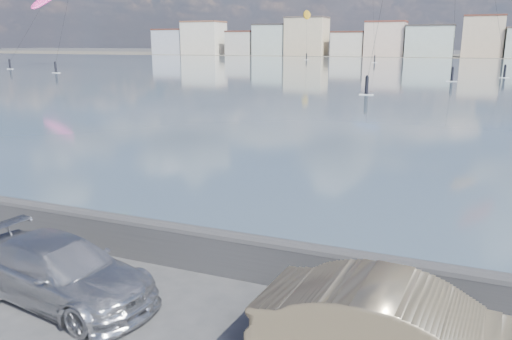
{
  "coord_description": "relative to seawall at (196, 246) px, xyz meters",
  "views": [
    {
      "loc": [
        5.39,
        -6.83,
        5.21
      ],
      "look_at": [
        1.0,
        4.0,
        2.2
      ],
      "focal_mm": 35.0,
      "sensor_mm": 36.0,
      "label": 1
    }
  ],
  "objects": [
    {
      "name": "car_silver",
      "position": [
        -1.86,
        -2.32,
        0.07
      ],
      "size": [
        4.68,
        2.48,
        1.29
      ],
      "primitive_type": "imported",
      "rotation": [
        0.0,
        0.0,
        1.41
      ],
      "color": "#B9BAC0",
      "rests_on": "ground"
    },
    {
      "name": "far_shore_strip",
      "position": [
        0.0,
        197.3,
        -0.57
      ],
      "size": [
        500.0,
        60.0,
        0.0
      ],
      "primitive_type": "cube",
      "color": "#4C473D",
      "rests_on": "ground"
    },
    {
      "name": "ground",
      "position": [
        0.0,
        -2.7,
        -0.58
      ],
      "size": [
        700.0,
        700.0,
        0.0
      ],
      "primitive_type": "plane",
      "color": "#333335",
      "rests_on": "ground"
    },
    {
      "name": "kitesurfer_6",
      "position": [
        -40.56,
        145.78,
        12.52
      ],
      "size": [
        5.92,
        13.42,
        15.34
      ],
      "color": "#BF8C19",
      "rests_on": "ground"
    },
    {
      "name": "seawall",
      "position": [
        0.0,
        0.0,
        0.0
      ],
      "size": [
        400.0,
        0.36,
        1.08
      ],
      "color": "#28282B",
      "rests_on": "ground"
    },
    {
      "name": "car_champagne",
      "position": [
        5.02,
        -2.37,
        0.22
      ],
      "size": [
        4.98,
        2.08,
        1.6
      ],
      "primitive_type": "imported",
      "rotation": [
        0.0,
        0.0,
        1.49
      ],
      "color": "tan",
      "rests_on": "ground"
    },
    {
      "name": "bay_water",
      "position": [
        0.0,
        88.8,
        -0.58
      ],
      "size": [
        500.0,
        177.0,
        0.0
      ],
      "primitive_type": "cube",
      "color": "#3D5767",
      "rests_on": "ground"
    },
    {
      "name": "far_buildings",
      "position": [
        1.31,
        183.3,
        5.44
      ],
      "size": [
        240.79,
        13.26,
        14.6
      ],
      "color": "#B2B7C6",
      "rests_on": "ground"
    }
  ]
}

